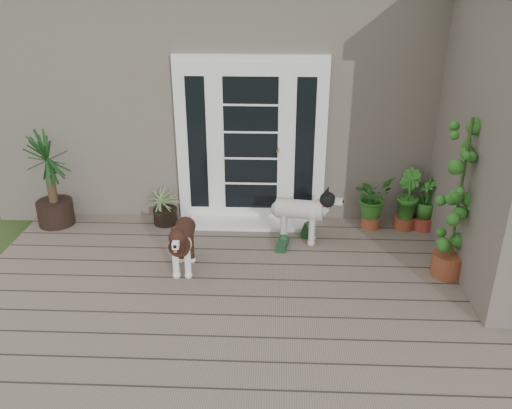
{
  "coord_description": "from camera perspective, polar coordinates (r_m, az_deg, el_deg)",
  "views": [
    {
      "loc": [
        0.14,
        -3.81,
        3.17
      ],
      "look_at": [
        -0.1,
        1.75,
        0.7
      ],
      "focal_mm": 36.95,
      "sensor_mm": 36.0,
      "label": 1
    }
  ],
  "objects": [
    {
      "name": "clog_right",
      "position": [
        6.36,
        2.86,
        -4.26
      ],
      "size": [
        0.21,
        0.36,
        0.1
      ],
      "primitive_type": null,
      "rotation": [
        0.0,
        0.0,
        -0.17
      ],
      "color": "#16391F",
      "rests_on": "deck"
    },
    {
      "name": "brindle_dog",
      "position": [
        5.83,
        -7.89,
        -4.42
      ],
      "size": [
        0.33,
        0.74,
        0.6
      ],
      "primitive_type": null,
      "rotation": [
        0.0,
        0.0,
        3.17
      ],
      "color": "#3C1F16",
      "rests_on": "deck"
    },
    {
      "name": "white_dog",
      "position": [
        6.4,
        4.64,
        -1.47
      ],
      "size": [
        0.79,
        0.43,
        0.63
      ],
      "primitive_type": null,
      "rotation": [
        0.0,
        0.0,
        -1.71
      ],
      "color": "white",
      "rests_on": "deck"
    },
    {
      "name": "clog_left",
      "position": [
        6.7,
        5.53,
        -2.78
      ],
      "size": [
        0.23,
        0.37,
        0.1
      ],
      "primitive_type": null,
      "rotation": [
        0.0,
        0.0,
        -0.25
      ],
      "color": "#143315",
      "rests_on": "deck"
    },
    {
      "name": "herb_a",
      "position": [
        6.9,
        12.44,
        -0.04
      ],
      "size": [
        0.69,
        0.69,
        0.63
      ],
      "primitive_type": "imported",
      "rotation": [
        0.0,
        0.0,
        0.7
      ],
      "color": "#1E5618",
      "rests_on": "deck"
    },
    {
      "name": "deck",
      "position": [
        5.24,
        0.48,
        -12.5
      ],
      "size": [
        6.2,
        4.6,
        0.12
      ],
      "primitive_type": "cube",
      "color": "#6B5B4C",
      "rests_on": "ground"
    },
    {
      "name": "door_step",
      "position": [
        6.92,
        -0.6,
        -2.01
      ],
      "size": [
        1.6,
        0.4,
        0.05
      ],
      "primitive_type": "cube",
      "color": "white",
      "rests_on": "deck"
    },
    {
      "name": "sapling",
      "position": [
        5.8,
        21.13,
        0.64
      ],
      "size": [
        0.65,
        0.65,
        1.83
      ],
      "primitive_type": null,
      "rotation": [
        0.0,
        0.0,
        0.23
      ],
      "color": "#18561D",
      "rests_on": "deck"
    },
    {
      "name": "herb_c",
      "position": [
        7.07,
        17.81,
        -0.45
      ],
      "size": [
        0.38,
        0.38,
        0.54
      ],
      "primitive_type": "imported",
      "rotation": [
        0.0,
        0.0,
        4.79
      ],
      "color": "#265C1A",
      "rests_on": "deck"
    },
    {
      "name": "herb_b",
      "position": [
        7.0,
        15.89,
        -0.3
      ],
      "size": [
        0.44,
        0.44,
        0.57
      ],
      "primitive_type": "imported",
      "rotation": [
        0.0,
        0.0,
        1.72
      ],
      "color": "#1A5A19",
      "rests_on": "deck"
    },
    {
      "name": "spider_plant",
      "position": [
        6.96,
        -9.85,
        0.08
      ],
      "size": [
        0.55,
        0.55,
        0.56
      ],
      "primitive_type": null,
      "rotation": [
        0.0,
        0.0,
        -0.05
      ],
      "color": "#83925A",
      "rests_on": "deck"
    },
    {
      "name": "yucca",
      "position": [
        7.2,
        -21.39,
        2.58
      ],
      "size": [
        1.15,
        1.15,
        1.26
      ],
      "primitive_type": null,
      "rotation": [
        0.0,
        0.0,
        -0.41
      ],
      "color": "black",
      "rests_on": "deck"
    },
    {
      "name": "house_main",
      "position": [
        8.62,
        1.52,
        13.08
      ],
      "size": [
        7.4,
        4.0,
        3.1
      ],
      "primitive_type": "cube",
      "color": "#665E54",
      "rests_on": "ground"
    },
    {
      "name": "door_unit",
      "position": [
        6.72,
        -0.55,
        6.83
      ],
      "size": [
        1.9,
        0.14,
        2.15
      ],
      "primitive_type": "cube",
      "color": "white",
      "rests_on": "deck"
    }
  ]
}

